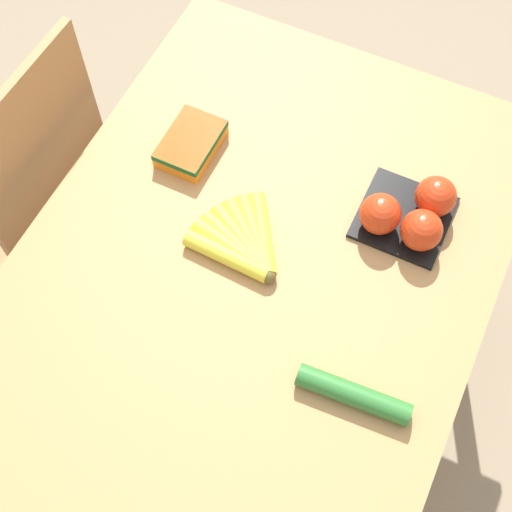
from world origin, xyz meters
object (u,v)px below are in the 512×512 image
cucumber_near (353,395)px  chair (28,194)px  tomato_pack (411,214)px  carrot_bag (191,143)px  banana_bunch (243,244)px

cucumber_near → chair: bearing=76.6°
tomato_pack → cucumber_near: tomato_pack is taller
chair → tomato_pack: 0.96m
tomato_pack → cucumber_near: (-0.38, -0.03, -0.02)m
chair → carrot_bag: size_ratio=6.43×
banana_bunch → tomato_pack: 0.34m
banana_bunch → carrot_bag: carrot_bag is taller
chair → tomato_pack: size_ratio=5.42×
banana_bunch → tomato_pack: bearing=-55.5°
chair → carrot_bag: (0.14, -0.42, 0.29)m
tomato_pack → carrot_bag: tomato_pack is taller
banana_bunch → carrot_bag: 0.27m
banana_bunch → carrot_bag: (0.17, 0.21, 0.01)m
chair → cucumber_near: 1.00m
banana_bunch → tomato_pack: (0.19, -0.28, 0.03)m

